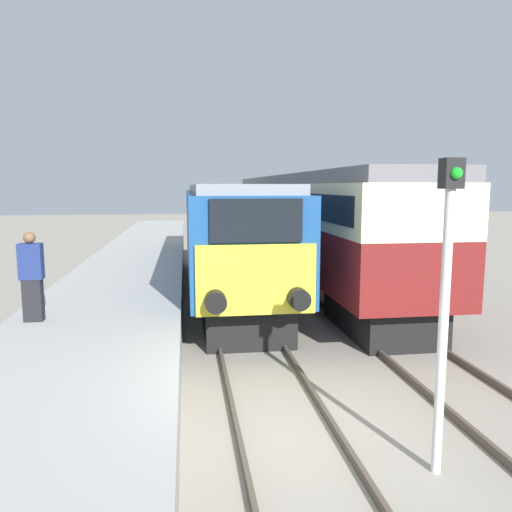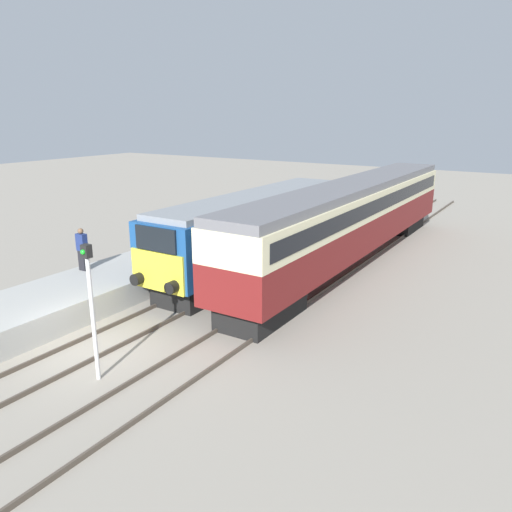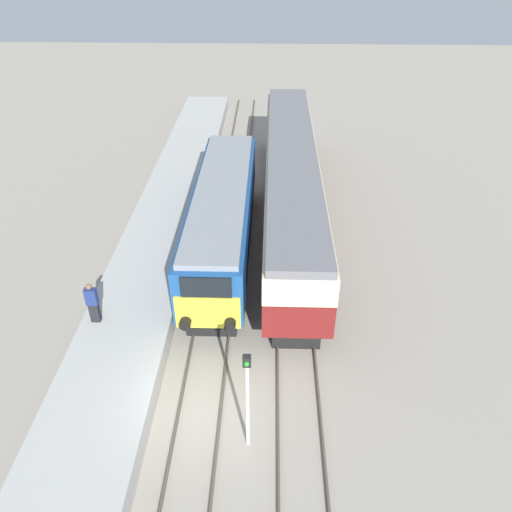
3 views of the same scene
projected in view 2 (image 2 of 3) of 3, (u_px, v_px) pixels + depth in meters
ground_plane at (89, 350)px, 15.95m from camera, size 120.00×120.00×0.00m
platform_left at (176, 260)px, 24.02m from camera, size 3.50×50.00×0.96m
rails_near_track at (189, 300)px, 20.00m from camera, size 1.51×60.00×0.14m
rails_far_track at (261, 318)px, 18.26m from camera, size 1.50×60.00×0.14m
locomotive at (256, 228)px, 23.53m from camera, size 2.70×13.86×3.68m
passenger_carriage at (353, 214)px, 24.66m from camera, size 2.75×21.71×4.06m
person_on_platform at (82, 249)px, 20.63m from camera, size 0.44×0.26×1.79m
signal_post at (91, 302)px, 13.54m from camera, size 0.24×0.28×3.96m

